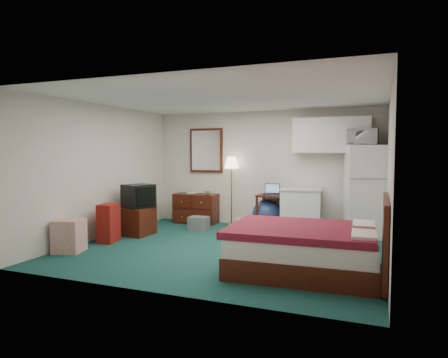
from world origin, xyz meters
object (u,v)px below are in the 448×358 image
at_px(tv_stand, 137,221).
at_px(suitcase, 109,223).
at_px(floor_lamp, 231,191).
at_px(desk, 272,212).
at_px(bed, 304,250).
at_px(kitchen_counter, 301,211).
at_px(dresser, 196,208).
at_px(fridge, 366,191).

xyz_separation_m(tv_stand, suitcase, (-0.13, -0.70, 0.08)).
distance_m(floor_lamp, desk, 1.04).
xyz_separation_m(desk, bed, (1.16, -2.75, -0.06)).
bearing_deg(tv_stand, desk, 36.45).
xyz_separation_m(kitchen_counter, suitcase, (-3.04, -2.19, -0.08)).
height_order(dresser, kitchen_counter, kitchen_counter).
bearing_deg(bed, kitchen_counter, 98.94).
xyz_separation_m(bed, suitcase, (-3.59, 0.51, 0.04)).
bearing_deg(desk, kitchen_counter, -5.76).
height_order(kitchen_counter, fridge, fridge).
relative_size(floor_lamp, tv_stand, 2.59).
bearing_deg(dresser, bed, -44.47).
xyz_separation_m(floor_lamp, tv_stand, (-1.35, -1.66, -0.49)).
distance_m(dresser, bed, 4.07).
bearing_deg(suitcase, desk, 31.88).
relative_size(tv_stand, suitcase, 0.85).
distance_m(desk, fridge, 1.91).
xyz_separation_m(kitchen_counter, fridge, (1.23, 0.01, 0.45)).
relative_size(desk, bed, 0.38).
xyz_separation_m(desk, suitcase, (-2.43, -2.24, -0.02)).
relative_size(dresser, fridge, 0.56).
height_order(desk, fridge, fridge).
relative_size(fridge, tv_stand, 2.99).
distance_m(floor_lamp, tv_stand, 2.19).
bearing_deg(bed, suitcase, 169.24).
bearing_deg(suitcase, dresser, 63.60).
bearing_deg(kitchen_counter, tv_stand, -160.63).
xyz_separation_m(dresser, fridge, (3.63, -0.10, 0.54)).
distance_m(floor_lamp, suitcase, 2.81).
height_order(floor_lamp, desk, floor_lamp).
xyz_separation_m(dresser, tv_stand, (-0.51, -1.59, -0.07)).
bearing_deg(desk, suitcase, -137.81).
xyz_separation_m(floor_lamp, desk, (0.96, -0.12, -0.39)).
distance_m(tv_stand, suitcase, 0.72).
bearing_deg(tv_stand, suitcase, -97.66).
bearing_deg(suitcase, kitchen_counter, 24.95).
xyz_separation_m(floor_lamp, suitcase, (-1.47, -2.36, -0.41)).
bearing_deg(floor_lamp, fridge, -3.48).
height_order(floor_lamp, fridge, fridge).
relative_size(floor_lamp, kitchen_counter, 1.78).
bearing_deg(desk, fridge, -2.04).
bearing_deg(desk, tv_stand, -146.74).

